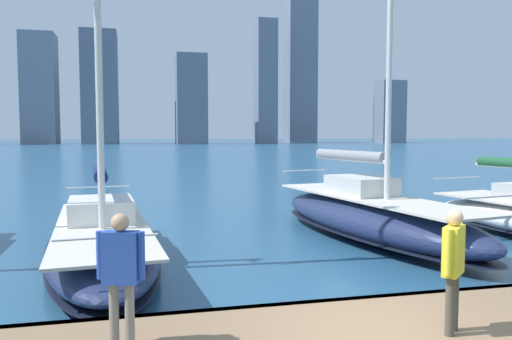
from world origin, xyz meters
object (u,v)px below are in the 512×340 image
at_px(person_yellow_shirt, 453,259).
at_px(sailboat_grey, 371,215).
at_px(person_blue_shirt, 121,266).
at_px(sailboat_navy, 102,240).

bearing_deg(person_yellow_shirt, sailboat_grey, -109.40).
bearing_deg(sailboat_grey, person_blue_shirt, 46.91).
bearing_deg(person_blue_shirt, sailboat_navy, -84.04).
height_order(sailboat_navy, person_blue_shirt, sailboat_navy).
relative_size(person_blue_shirt, person_yellow_shirt, 1.00).
xyz_separation_m(sailboat_navy, person_blue_shirt, (-0.67, 6.42, 0.99)).
xyz_separation_m(sailboat_grey, person_blue_shirt, (6.94, 7.42, 0.83)).
relative_size(sailboat_grey, person_yellow_shirt, 7.20).
relative_size(sailboat_grey, person_blue_shirt, 7.18).
distance_m(sailboat_grey, person_blue_shirt, 10.20).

